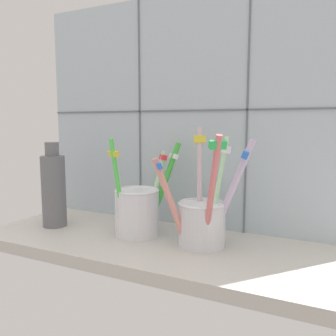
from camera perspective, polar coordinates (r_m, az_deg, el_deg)
counter_slab at (r=58.69cm, az=-0.75°, el=-13.08°), size 64.00×22.00×2.00cm
tile_wall_back at (r=65.93cm, az=3.92°, el=8.22°), size 64.00×2.20×45.00cm
toothbrush_cup_left at (r=61.33cm, az=-4.93°, el=-6.78°), size 9.52×12.42×17.08cm
toothbrush_cup_right at (r=56.00cm, az=5.73°, el=-8.14°), size 14.61×10.84×18.93cm
ceramic_vase at (r=69.08cm, az=-18.30°, el=-3.28°), size 4.46×4.46×16.00cm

